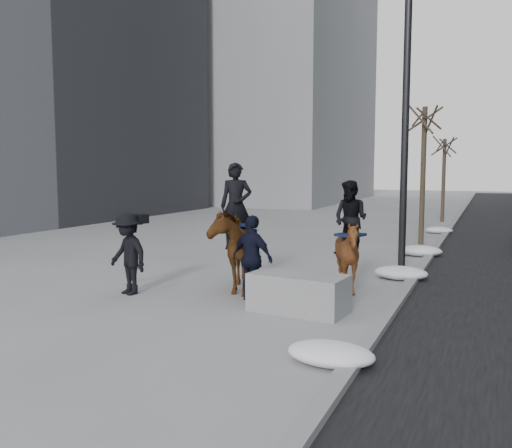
% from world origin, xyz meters
% --- Properties ---
extents(ground, '(120.00, 120.00, 0.00)m').
position_xyz_m(ground, '(0.00, 0.00, 0.00)').
color(ground, gray).
rests_on(ground, ground).
extents(curb, '(0.25, 90.00, 0.12)m').
position_xyz_m(curb, '(3.00, 10.00, 0.06)').
color(curb, gray).
rests_on(curb, ground).
extents(planter, '(1.89, 1.09, 0.72)m').
position_xyz_m(planter, '(1.38, 0.04, 0.36)').
color(planter, gray).
rests_on(planter, ground).
extents(tree_near, '(1.20, 1.20, 5.37)m').
position_xyz_m(tree_near, '(2.40, 10.42, 2.68)').
color(tree_near, '#352D1F').
rests_on(tree_near, ground).
extents(tree_far, '(1.20, 1.20, 4.63)m').
position_xyz_m(tree_far, '(2.40, 19.33, 2.31)').
color(tree_far, '#33231E').
rests_on(tree_far, ground).
extents(mounted_left, '(1.77, 2.40, 2.83)m').
position_xyz_m(mounted_left, '(-0.57, 1.27, 1.05)').
color(mounted_left, '#4B290F').
rests_on(mounted_left, ground).
extents(mounted_right, '(1.71, 1.81, 2.44)m').
position_xyz_m(mounted_right, '(1.85, 1.99, 0.98)').
color(mounted_right, '#45160D').
rests_on(mounted_right, ground).
extents(feeder, '(1.11, 1.01, 1.75)m').
position_xyz_m(feeder, '(0.23, 0.49, 0.88)').
color(feeder, black).
rests_on(feeder, ground).
extents(camera_crew, '(1.29, 0.99, 1.75)m').
position_xyz_m(camera_crew, '(-2.44, -0.06, 0.89)').
color(camera_crew, black).
rests_on(camera_crew, ground).
extents(lamppost, '(0.25, 1.66, 9.09)m').
position_xyz_m(lamppost, '(2.60, 4.68, 4.99)').
color(lamppost, black).
rests_on(lamppost, ground).
extents(snow_piles, '(1.31, 17.21, 0.33)m').
position_xyz_m(snow_piles, '(2.70, 5.29, 0.16)').
color(snow_piles, white).
rests_on(snow_piles, ground).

